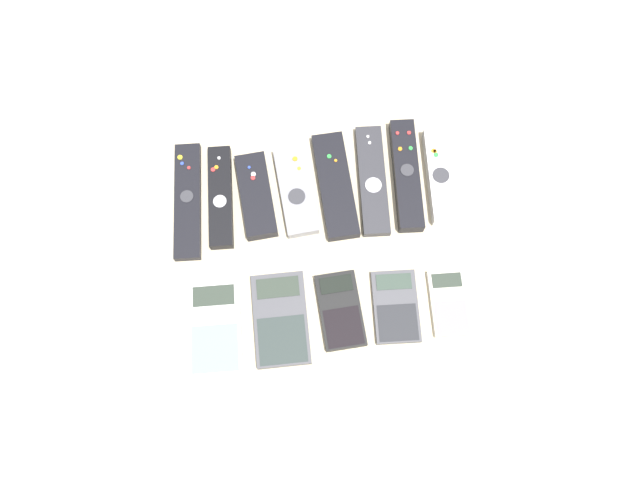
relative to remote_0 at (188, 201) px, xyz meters
The scene contains 14 objects.
ground_plane 0.26m from the remote_0, 30.64° to the right, with size 3.00×3.00×0.00m, color beige.
remote_0 is the anchor object (origin of this frame).
remote_1 0.06m from the remote_0, ahead, with size 0.05×0.19×0.02m.
remote_2 0.12m from the remote_0, ahead, with size 0.06×0.16×0.03m.
remote_3 0.19m from the remote_0, ahead, with size 0.07×0.17×0.02m.
remote_4 0.26m from the remote_0, ahead, with size 0.06×0.20×0.02m.
remote_5 0.33m from the remote_0, ahead, with size 0.06×0.21×0.02m.
remote_6 0.39m from the remote_0, ahead, with size 0.06×0.21×0.03m.
remote_7 0.45m from the remote_0, ahead, with size 0.05×0.18×0.03m.
calculator_0 0.23m from the remote_0, 81.77° to the right, with size 0.09×0.16×0.01m.
calculator_1 0.27m from the remote_0, 58.11° to the right, with size 0.09×0.16×0.02m.
calculator_2 0.33m from the remote_0, 42.96° to the right, with size 0.07×0.13×0.02m.
calculator_3 0.41m from the remote_0, 34.41° to the right, with size 0.08×0.13×0.01m.
calculator_4 0.49m from the remote_0, 28.82° to the right, with size 0.07×0.11×0.01m.
Camera 1 is at (-0.04, -0.31, 1.04)m, focal length 35.00 mm.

